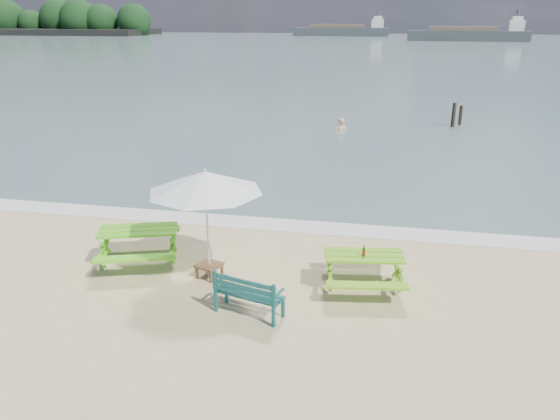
% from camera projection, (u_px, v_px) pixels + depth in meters
% --- Properties ---
extents(sea, '(300.00, 300.00, 0.00)m').
position_uv_depth(sea, '(377.00, 49.00, 88.52)').
color(sea, slate).
rests_on(sea, ground).
extents(foam_strip, '(22.00, 0.90, 0.01)m').
position_uv_depth(foam_strip, '(274.00, 224.00, 14.30)').
color(foam_strip, silver).
rests_on(foam_strip, ground).
extents(island_headland, '(90.00, 22.00, 7.60)m').
position_uv_depth(island_headland, '(1.00, 22.00, 158.65)').
color(island_headland, black).
rests_on(island_headland, ground).
extents(picnic_table_left, '(2.17, 2.29, 0.80)m').
position_uv_depth(picnic_table_left, '(140.00, 247.00, 11.98)').
color(picnic_table_left, '#56BB1C').
rests_on(picnic_table_left, ground).
extents(picnic_table_right, '(1.78, 1.92, 0.74)m').
position_uv_depth(picnic_table_right, '(363.00, 272.00, 10.87)').
color(picnic_table_right, '#69A919').
rests_on(picnic_table_right, ground).
extents(park_bench, '(1.35, 0.75, 0.79)m').
position_uv_depth(park_bench, '(249.00, 302.00, 9.94)').
color(park_bench, '#114745').
rests_on(park_bench, ground).
extents(side_table, '(0.60, 0.60, 0.30)m').
position_uv_depth(side_table, '(209.00, 270.00, 11.38)').
color(side_table, brown).
rests_on(side_table, ground).
extents(patio_umbrella, '(2.98, 2.98, 2.30)m').
position_uv_depth(patio_umbrella, '(205.00, 182.00, 10.73)').
color(patio_umbrella, silver).
rests_on(patio_umbrella, ground).
extents(beer_bottle, '(0.06, 0.06, 0.23)m').
position_uv_depth(beer_bottle, '(364.00, 252.00, 10.65)').
color(beer_bottle, brown).
rests_on(beer_bottle, picnic_table_right).
extents(swimmer, '(0.76, 0.62, 1.78)m').
position_uv_depth(swimmer, '(340.00, 136.00, 26.37)').
color(swimmer, tan).
rests_on(swimmer, ground).
extents(mooring_pilings, '(0.58, 0.78, 1.37)m').
position_uv_depth(mooring_pilings, '(456.00, 117.00, 26.90)').
color(mooring_pilings, black).
rests_on(mooring_pilings, ground).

